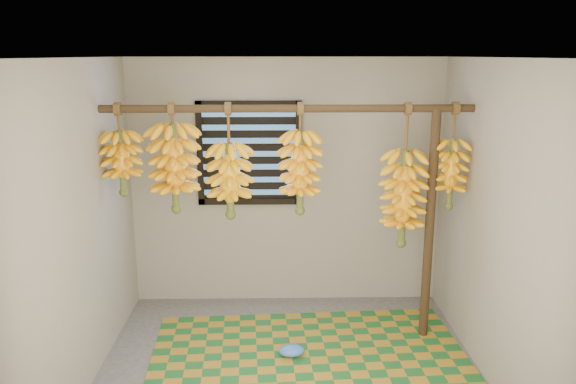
{
  "coord_description": "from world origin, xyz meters",
  "views": [
    {
      "loc": [
        -0.09,
        -3.81,
        2.42
      ],
      "look_at": [
        0.0,
        0.55,
        1.35
      ],
      "focal_mm": 35.0,
      "sensor_mm": 36.0,
      "label": 1
    }
  ],
  "objects_px": {
    "banana_bunch_c": "(230,180)",
    "banana_bunch_e": "(403,198)",
    "banana_bunch_a": "(122,163)",
    "banana_bunch_f": "(451,174)",
    "woven_mat": "(313,373)",
    "banana_bunch_d": "(300,172)",
    "plastic_bag": "(292,351)",
    "support_post": "(429,227)",
    "banana_bunch_b": "(175,168)"
  },
  "relations": [
    {
      "from": "support_post",
      "to": "woven_mat",
      "type": "distance_m",
      "value": 1.54
    },
    {
      "from": "woven_mat",
      "to": "banana_bunch_b",
      "type": "height_order",
      "value": "banana_bunch_b"
    },
    {
      "from": "banana_bunch_c",
      "to": "woven_mat",
      "type": "bearing_deg",
      "value": -42.23
    },
    {
      "from": "banana_bunch_a",
      "to": "banana_bunch_d",
      "type": "height_order",
      "value": "same"
    },
    {
      "from": "support_post",
      "to": "banana_bunch_b",
      "type": "bearing_deg",
      "value": 180.0
    },
    {
      "from": "woven_mat",
      "to": "banana_bunch_f",
      "type": "height_order",
      "value": "banana_bunch_f"
    },
    {
      "from": "plastic_bag",
      "to": "banana_bunch_f",
      "type": "distance_m",
      "value": 1.96
    },
    {
      "from": "banana_bunch_c",
      "to": "banana_bunch_e",
      "type": "bearing_deg",
      "value": 0.0
    },
    {
      "from": "banana_bunch_c",
      "to": "banana_bunch_d",
      "type": "xyz_separation_m",
      "value": [
        0.58,
        0.0,
        0.07
      ]
    },
    {
      "from": "plastic_bag",
      "to": "banana_bunch_d",
      "type": "distance_m",
      "value": 1.47
    },
    {
      "from": "banana_bunch_c",
      "to": "banana_bunch_e",
      "type": "height_order",
      "value": "same"
    },
    {
      "from": "banana_bunch_e",
      "to": "banana_bunch_f",
      "type": "distance_m",
      "value": 0.44
    },
    {
      "from": "banana_bunch_d",
      "to": "banana_bunch_f",
      "type": "height_order",
      "value": "same"
    },
    {
      "from": "woven_mat",
      "to": "banana_bunch_c",
      "type": "xyz_separation_m",
      "value": [
        -0.66,
        0.6,
        1.41
      ]
    },
    {
      "from": "banana_bunch_d",
      "to": "banana_bunch_f",
      "type": "relative_size",
      "value": 1.03
    },
    {
      "from": "plastic_bag",
      "to": "banana_bunch_c",
      "type": "xyz_separation_m",
      "value": [
        -0.5,
        0.35,
        1.36
      ]
    },
    {
      "from": "banana_bunch_e",
      "to": "banana_bunch_f",
      "type": "relative_size",
      "value": 1.36
    },
    {
      "from": "woven_mat",
      "to": "plastic_bag",
      "type": "height_order",
      "value": "plastic_bag"
    },
    {
      "from": "support_post",
      "to": "banana_bunch_a",
      "type": "distance_m",
      "value": 2.61
    },
    {
      "from": "plastic_bag",
      "to": "banana_bunch_b",
      "type": "relative_size",
      "value": 0.24
    },
    {
      "from": "banana_bunch_c",
      "to": "banana_bunch_f",
      "type": "height_order",
      "value": "same"
    },
    {
      "from": "banana_bunch_a",
      "to": "woven_mat",
      "type": "bearing_deg",
      "value": -21.36
    },
    {
      "from": "support_post",
      "to": "banana_bunch_f",
      "type": "height_order",
      "value": "banana_bunch_f"
    },
    {
      "from": "banana_bunch_a",
      "to": "banana_bunch_f",
      "type": "distance_m",
      "value": 2.7
    },
    {
      "from": "banana_bunch_a",
      "to": "banana_bunch_c",
      "type": "bearing_deg",
      "value": 0.0
    },
    {
      "from": "woven_mat",
      "to": "banana_bunch_c",
      "type": "height_order",
      "value": "banana_bunch_c"
    },
    {
      "from": "woven_mat",
      "to": "banana_bunch_e",
      "type": "xyz_separation_m",
      "value": [
        0.78,
        0.6,
        1.25
      ]
    },
    {
      "from": "support_post",
      "to": "banana_bunch_e",
      "type": "distance_m",
      "value": 0.35
    },
    {
      "from": "banana_bunch_b",
      "to": "banana_bunch_f",
      "type": "relative_size",
      "value": 1.01
    },
    {
      "from": "banana_bunch_b",
      "to": "banana_bunch_d",
      "type": "height_order",
      "value": "same"
    },
    {
      "from": "support_post",
      "to": "banana_bunch_a",
      "type": "height_order",
      "value": "banana_bunch_a"
    },
    {
      "from": "banana_bunch_b",
      "to": "banana_bunch_a",
      "type": "bearing_deg",
      "value": 180.0
    },
    {
      "from": "banana_bunch_b",
      "to": "banana_bunch_e",
      "type": "relative_size",
      "value": 0.74
    },
    {
      "from": "plastic_bag",
      "to": "banana_bunch_e",
      "type": "relative_size",
      "value": 0.18
    },
    {
      "from": "plastic_bag",
      "to": "banana_bunch_c",
      "type": "distance_m",
      "value": 1.49
    },
    {
      "from": "support_post",
      "to": "banana_bunch_e",
      "type": "relative_size",
      "value": 1.66
    },
    {
      "from": "banana_bunch_e",
      "to": "banana_bunch_c",
      "type": "bearing_deg",
      "value": 180.0
    },
    {
      "from": "support_post",
      "to": "banana_bunch_b",
      "type": "relative_size",
      "value": 2.24
    },
    {
      "from": "support_post",
      "to": "banana_bunch_c",
      "type": "relative_size",
      "value": 2.11
    },
    {
      "from": "banana_bunch_e",
      "to": "banana_bunch_d",
      "type": "bearing_deg",
      "value": 180.0
    },
    {
      "from": "support_post",
      "to": "banana_bunch_e",
      "type": "xyz_separation_m",
      "value": [
        -0.23,
        0.0,
        0.25
      ]
    },
    {
      "from": "banana_bunch_b",
      "to": "banana_bunch_c",
      "type": "relative_size",
      "value": 0.94
    },
    {
      "from": "support_post",
      "to": "banana_bunch_a",
      "type": "bearing_deg",
      "value": 180.0
    },
    {
      "from": "plastic_bag",
      "to": "banana_bunch_b",
      "type": "distance_m",
      "value": 1.78
    },
    {
      "from": "support_post",
      "to": "plastic_bag",
      "type": "height_order",
      "value": "support_post"
    },
    {
      "from": "banana_bunch_c",
      "to": "support_post",
      "type": "bearing_deg",
      "value": 0.0
    },
    {
      "from": "woven_mat",
      "to": "banana_bunch_d",
      "type": "height_order",
      "value": "banana_bunch_d"
    },
    {
      "from": "banana_bunch_a",
      "to": "banana_bunch_d",
      "type": "distance_m",
      "value": 1.45
    },
    {
      "from": "banana_bunch_b",
      "to": "banana_bunch_d",
      "type": "bearing_deg",
      "value": 0.0
    },
    {
      "from": "banana_bunch_d",
      "to": "banana_bunch_f",
      "type": "xyz_separation_m",
      "value": [
        1.25,
        0.0,
        -0.02
      ]
    }
  ]
}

